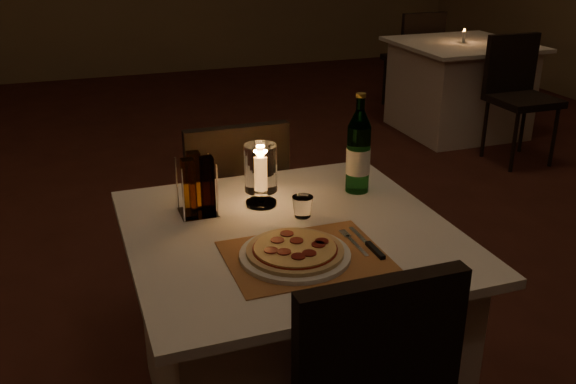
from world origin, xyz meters
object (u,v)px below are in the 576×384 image
object	(u,v)px
water_bottle	(358,153)
neighbor_table_right	(458,87)
pizza	(295,250)
tumbler	(303,207)
main_table	(290,328)
plate	(295,255)
hurricane_candle	(261,170)
chair_far	(233,200)

from	to	relation	value
water_bottle	neighbor_table_right	bearing A→B (deg)	49.77
pizza	water_bottle	bearing A→B (deg)	46.14
pizza	tumbler	bearing A→B (deg)	64.91
water_bottle	main_table	bearing A→B (deg)	-146.75
plate	main_table	bearing A→B (deg)	74.48
tumbler	neighbor_table_right	distance (m)	3.60
plate	hurricane_candle	distance (m)	0.41
plate	hurricane_candle	bearing A→B (deg)	86.69
plate	hurricane_candle	xyz separation A→B (m)	(0.02, 0.40, 0.11)
tumbler	hurricane_candle	xyz separation A→B (m)	(-0.10, 0.14, 0.09)
tumbler	pizza	bearing A→B (deg)	-115.09
water_bottle	hurricane_candle	world-z (taller)	water_bottle
pizza	neighbor_table_right	world-z (taller)	pizza
chair_far	neighbor_table_right	size ratio (longest dim) A/B	0.90
main_table	hurricane_candle	bearing A→B (deg)	97.13
pizza	tumbler	xyz separation A→B (m)	(0.12, 0.26, 0.01)
pizza	neighbor_table_right	xyz separation A→B (m)	(2.51, 2.92, -0.39)
water_bottle	neighbor_table_right	distance (m)	3.34
tumbler	water_bottle	size ratio (longest dim) A/B	0.19
main_table	neighbor_table_right	xyz separation A→B (m)	(2.46, 2.74, 0.00)
main_table	water_bottle	xyz separation A→B (m)	(0.33, 0.22, 0.51)
main_table	neighbor_table_right	distance (m)	3.68
chair_far	plate	world-z (taller)	chair_far
chair_far	neighbor_table_right	bearing A→B (deg)	39.40
plate	water_bottle	world-z (taller)	water_bottle
tumbler	neighbor_table_right	world-z (taller)	tumbler
plate	tumbler	xyz separation A→B (m)	(0.12, 0.26, 0.02)
main_table	hurricane_candle	distance (m)	0.54
neighbor_table_right	plate	bearing A→B (deg)	-130.75
hurricane_candle	pizza	bearing A→B (deg)	-93.29
plate	water_bottle	xyz separation A→B (m)	(0.38, 0.40, 0.13)
hurricane_candle	neighbor_table_right	distance (m)	3.58
chair_far	plate	bearing A→B (deg)	-93.20
chair_far	plate	distance (m)	0.92
chair_far	hurricane_candle	size ratio (longest dim) A/B	4.22
plate	tumbler	world-z (taller)	tumbler
pizza	tumbler	world-z (taller)	tumbler
plate	neighbor_table_right	world-z (taller)	plate
pizza	neighbor_table_right	size ratio (longest dim) A/B	0.28
main_table	tumbler	world-z (taller)	tumbler
chair_far	plate	xyz separation A→B (m)	(-0.05, -0.89, 0.20)
chair_far	hurricane_candle	xyz separation A→B (m)	(-0.03, -0.50, 0.32)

